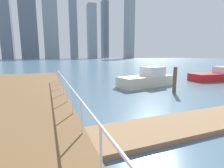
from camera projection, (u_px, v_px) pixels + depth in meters
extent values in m
plane|color=slate|center=(94.00, 86.00, 15.74)|extent=(300.00, 300.00, 0.00)
cylinder|color=white|center=(101.00, 151.00, 3.34)|extent=(0.06, 0.06, 1.05)
cylinder|color=white|center=(82.00, 118.00, 5.14)|extent=(0.06, 0.06, 1.05)
cylinder|color=white|center=(73.00, 101.00, 6.93)|extent=(0.06, 0.06, 1.05)
cylinder|color=white|center=(67.00, 92.00, 8.73)|extent=(0.06, 0.06, 1.05)
cylinder|color=white|center=(64.00, 86.00, 10.53)|extent=(0.06, 0.06, 1.05)
cylinder|color=white|center=(61.00, 81.00, 12.33)|extent=(0.06, 0.06, 1.05)
cylinder|color=white|center=(59.00, 78.00, 14.12)|extent=(0.06, 0.06, 1.05)
cylinder|color=white|center=(58.00, 76.00, 15.92)|extent=(0.06, 0.06, 1.05)
cylinder|color=white|center=(101.00, 126.00, 3.25)|extent=(0.06, 27.39, 0.06)
cylinder|color=brown|center=(175.00, 80.00, 12.63)|extent=(0.27, 0.27, 1.96)
cube|color=beige|center=(145.00, 81.00, 15.44)|extent=(5.59, 2.94, 0.94)
cube|color=white|center=(153.00, 71.00, 15.75)|extent=(2.11, 1.91, 0.83)
cube|color=red|center=(218.00, 77.00, 19.07)|extent=(6.68, 2.90, 0.82)
cube|color=slate|center=(5.00, 20.00, 135.41)|extent=(9.03, 7.84, 62.94)
cube|color=slate|center=(27.00, 7.00, 140.96)|extent=(13.77, 8.34, 86.46)
cube|color=#8C939E|center=(51.00, 26.00, 146.79)|extent=(12.38, 8.27, 56.75)
cube|color=gray|center=(73.00, 17.00, 156.61)|extent=(7.72, 10.75, 76.38)
cube|color=#8C939E|center=(92.00, 32.00, 158.02)|extent=(7.69, 9.42, 49.46)
cube|color=slate|center=(105.00, 30.00, 176.13)|extent=(6.55, 7.74, 57.88)
cube|color=#8C939E|center=(129.00, 26.00, 167.53)|extent=(6.42, 12.57, 64.00)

